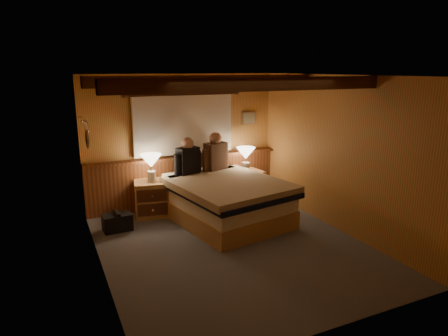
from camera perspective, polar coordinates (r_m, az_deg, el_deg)
floor at (r=5.86m, az=1.24°, el=-11.11°), size 4.20×4.20×0.00m
ceiling at (r=5.30m, az=1.38°, el=13.08°), size 4.20×4.20×0.00m
wall_back at (r=7.36m, az=-5.88°, el=3.89°), size 3.60×0.00×3.60m
wall_left at (r=4.96m, az=-17.73°, el=-1.69°), size 0.00×4.20×4.20m
wall_right at (r=6.43m, az=15.89°, el=1.94°), size 0.00×4.20×4.20m
wall_front at (r=3.76m, az=15.53°, el=-6.52°), size 3.60×0.00×3.60m
wainscot at (r=7.46m, az=-5.58°, el=-1.60°), size 3.60×0.23×0.94m
curtain_window at (r=7.25m, az=-5.76°, el=6.30°), size 2.18×0.09×1.11m
ceiling_beams at (r=5.44m, az=0.67°, el=12.16°), size 3.60×1.65×0.16m
coat_rail at (r=6.42m, az=-19.15°, el=5.92°), size 0.05×0.55×0.24m
framed_print at (r=7.82m, az=3.57°, el=7.13°), size 0.30×0.04×0.25m
bed at (r=6.66m, az=0.21°, el=-4.56°), size 1.89×2.29×0.70m
nightstand_left at (r=7.03m, az=-10.32°, el=-4.28°), size 0.64×0.59×0.61m
nightstand_right at (r=7.64m, az=3.35°, el=-2.63°), size 0.60×0.55×0.60m
lamp_left at (r=6.85m, az=-10.38°, el=0.78°), size 0.36×0.36×0.47m
lamp_right at (r=7.45m, az=3.12°, el=1.91°), size 0.36×0.36×0.46m
person_left at (r=6.96m, az=-5.19°, el=1.32°), size 0.53×0.31×0.67m
person_right at (r=7.22m, az=-1.22°, el=1.98°), size 0.56×0.34×0.71m
duffel_bag at (r=6.55m, az=-14.99°, el=-7.47°), size 0.46×0.29×0.32m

